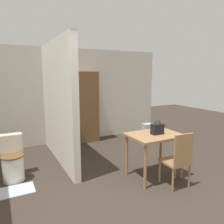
{
  "coord_description": "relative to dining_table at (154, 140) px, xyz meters",
  "views": [
    {
      "loc": [
        -1.55,
        -1.99,
        1.82
      ],
      "look_at": [
        0.34,
        1.63,
        1.12
      ],
      "focal_mm": 35.0,
      "sensor_mm": 36.0,
      "label": 1
    }
  ],
  "objects": [
    {
      "name": "toilet",
      "position": [
        -2.25,
        1.07,
        -0.34
      ],
      "size": [
        0.38,
        0.52,
        0.77
      ],
      "color": "silver",
      "rests_on": "ground_plane"
    },
    {
      "name": "wooden_cabinet",
      "position": [
        -0.27,
        2.56,
        0.27
      ],
      "size": [
        0.55,
        0.4,
        1.89
      ],
      "color": "brown",
      "rests_on": "ground_plane"
    },
    {
      "name": "bath_mat",
      "position": [
        -2.25,
        0.6,
        -0.67
      ],
      "size": [
        0.55,
        0.38,
        0.01
      ],
      "color": "#B2BCC6",
      "rests_on": "ground_plane"
    },
    {
      "name": "handbag",
      "position": [
        0.04,
        -0.02,
        0.21
      ],
      "size": [
        0.21,
        0.12,
        0.25
      ],
      "color": "black",
      "rests_on": "dining_table"
    },
    {
      "name": "partition_wall",
      "position": [
        -1.3,
        1.56,
        0.57
      ],
      "size": [
        0.12,
        2.39,
        2.5
      ],
      "color": "beige",
      "rests_on": "ground_plane"
    },
    {
      "name": "wall_back",
      "position": [
        -0.83,
        2.82,
        0.57
      ],
      "size": [
        5.74,
        0.12,
        2.5
      ],
      "color": "beige",
      "rests_on": "ground_plane"
    },
    {
      "name": "ground_plane",
      "position": [
        -0.83,
        -0.94,
        -0.68
      ],
      "size": [
        16.0,
        16.0,
        0.0
      ],
      "primitive_type": "plane",
      "color": "#382D26"
    },
    {
      "name": "space_heater",
      "position": [
        1.22,
        1.83,
        -0.44
      ],
      "size": [
        0.25,
        0.21,
        0.47
      ],
      "color": "#BCBCC1",
      "rests_on": "ground_plane"
    },
    {
      "name": "wooden_chair",
      "position": [
        0.11,
        -0.48,
        -0.2
      ],
      "size": [
        0.41,
        0.41,
        0.92
      ],
      "rotation": [
        0.0,
        0.0,
        -0.05
      ],
      "color": "#997047",
      "rests_on": "ground_plane"
    },
    {
      "name": "dining_table",
      "position": [
        0.0,
        0.0,
        0.0
      ],
      "size": [
        0.91,
        0.69,
        0.79
      ],
      "color": "#997047",
      "rests_on": "ground_plane"
    }
  ]
}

